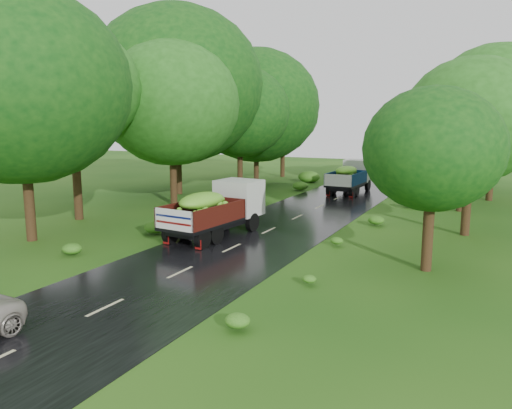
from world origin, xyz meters
The scene contains 9 objects.
ground centered at (0.00, 0.00, 0.00)m, with size 120.00×120.00×0.00m, color #14400D.
road centered at (0.00, 5.00, 0.01)m, with size 6.50×80.00×0.02m, color black.
road_lines centered at (0.00, 6.00, 0.02)m, with size 0.12×69.60×0.00m.
truck_near centered at (-1.81, 9.94, 1.47)m, with size 2.73×6.34×2.59m.
truck_far centered at (0.08, 27.23, 1.40)m, with size 2.30×5.98×2.48m.
utility_pole centered at (7.00, 27.95, 3.89)m, with size 1.32×0.30×7.56m.
trees_left centered at (-10.15, 20.52, 7.11)m, with size 7.31×34.08×10.55m.
trees_right centered at (9.16, 23.15, 5.78)m, with size 5.43×29.95×8.67m.
shrubs centered at (0.00, 14.00, 0.35)m, with size 11.90×44.00×0.70m.
Camera 1 is at (10.62, -11.02, 5.74)m, focal length 35.00 mm.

